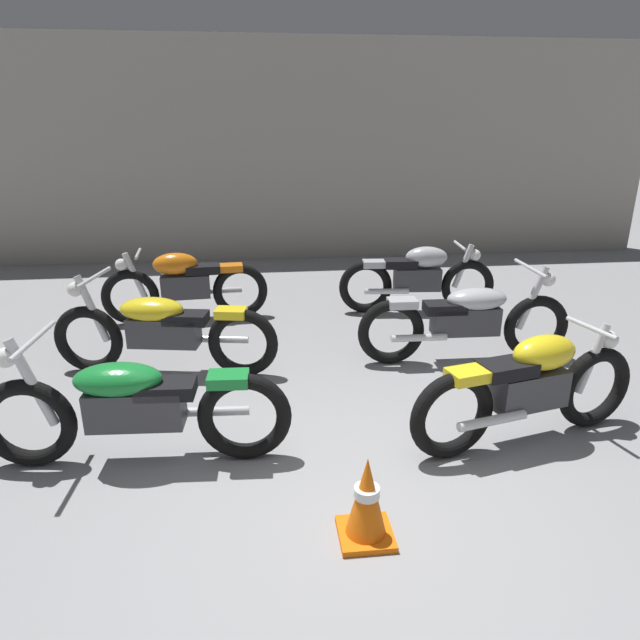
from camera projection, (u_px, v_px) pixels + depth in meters
name	position (u px, v px, depth m)	size (l,w,h in m)	color
ground_plane	(358.00, 512.00, 3.54)	(60.00, 60.00, 0.00)	gray
back_wall	(286.00, 152.00, 9.51)	(12.86, 0.24, 3.60)	#9E998E
motorcycle_left_row_0	(134.00, 405.00, 3.92)	(2.17, 0.68, 0.97)	black
motorcycle_left_row_1	(163.00, 330.00, 5.33)	(2.16, 0.69, 0.97)	black
motorcycle_left_row_2	(185.00, 284.00, 6.77)	(1.97, 0.50, 0.88)	black
motorcycle_right_row_0	(530.00, 386.00, 4.19)	(1.94, 0.67, 0.88)	black
motorcycle_right_row_1	(467.00, 319.00, 5.62)	(2.17, 0.68, 0.97)	black
motorcycle_right_row_2	(418.00, 277.00, 7.07)	(1.97, 0.48, 0.88)	black
traffic_cone	(367.00, 500.00, 3.24)	(0.32, 0.32, 0.54)	orange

